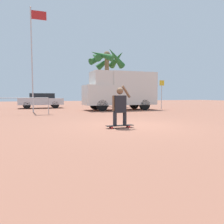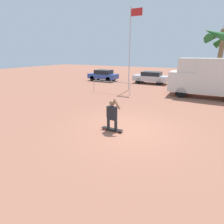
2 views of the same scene
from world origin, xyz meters
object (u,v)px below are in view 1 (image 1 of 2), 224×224
(palm_tree_near_van, at_px, (106,61))
(street_sign, at_px, (162,91))
(flagpole, at_px, (33,52))
(parked_car_silver, at_px, (41,100))
(person_skateboarder, at_px, (120,104))
(skateboard, at_px, (120,126))
(camper_van, at_px, (121,89))

(palm_tree_near_van, relative_size, street_sign, 2.48)
(flagpole, xyz_separation_m, street_sign, (10.31, -0.43, -2.66))
(palm_tree_near_van, bearing_deg, street_sign, -65.96)
(palm_tree_near_van, distance_m, flagpole, 9.58)
(palm_tree_near_van, distance_m, street_sign, 7.79)
(flagpole, distance_m, street_sign, 10.66)
(parked_car_silver, relative_size, flagpole, 0.55)
(parked_car_silver, bearing_deg, person_skateboarder, -81.28)
(palm_tree_near_van, bearing_deg, skateboard, -106.77)
(camper_van, relative_size, flagpole, 0.80)
(camper_van, relative_size, palm_tree_near_van, 0.96)
(parked_car_silver, distance_m, street_sign, 11.18)
(parked_car_silver, bearing_deg, skateboard, -81.28)
(skateboard, bearing_deg, parked_car_silver, 98.72)
(street_sign, bearing_deg, camper_van, 168.46)
(person_skateboarder, bearing_deg, camper_van, 67.32)
(person_skateboarder, height_order, flagpole, flagpole)
(skateboard, height_order, parked_car_silver, parked_car_silver)
(camper_van, xyz_separation_m, flagpole, (-6.82, -0.28, 2.55))
(person_skateboarder, bearing_deg, palm_tree_near_van, 73.22)
(person_skateboarder, bearing_deg, parked_car_silver, 98.72)
(camper_van, bearing_deg, person_skateboarder, -112.68)
(skateboard, xyz_separation_m, parked_car_silver, (-2.20, 14.35, 0.67))
(camper_van, relative_size, street_sign, 2.38)
(person_skateboarder, xyz_separation_m, camper_van, (3.96, 9.47, 0.83))
(skateboard, height_order, palm_tree_near_van, palm_tree_near_van)
(camper_van, distance_m, parked_car_silver, 7.92)
(skateboard, xyz_separation_m, person_skateboarder, (-0.00, 0.00, 0.80))
(parked_car_silver, bearing_deg, camper_van, -38.41)
(flagpole, bearing_deg, parked_car_silver, 82.65)
(skateboard, height_order, flagpole, flagpole)
(person_skateboarder, relative_size, street_sign, 0.59)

